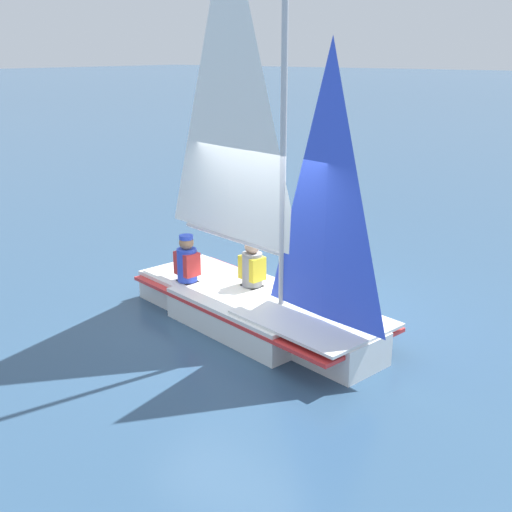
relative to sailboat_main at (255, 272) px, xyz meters
name	(u,v)px	position (x,y,z in m)	size (l,w,h in m)	color
ground_plane	(256,325)	(0.01, 0.03, -0.79)	(260.00, 260.00, 0.00)	#2D4C6B
sailboat_main	(255,272)	(0.00, 0.00, 0.00)	(2.19, 4.28, 5.67)	white
sailor_helm	(252,275)	(-0.29, -0.28, -0.17)	(0.35, 0.38, 1.16)	black
sailor_crew	(187,269)	(0.15, -1.17, -0.16)	(0.35, 0.38, 1.16)	black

